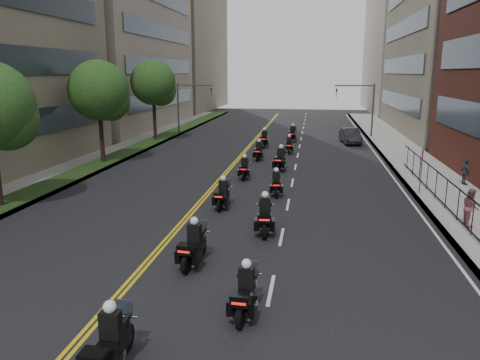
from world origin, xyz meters
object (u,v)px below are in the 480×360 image
(motorcycle_0, at_px, (109,347))
(motorcycle_2, at_px, (193,247))
(pedestrian_c, at_px, (465,172))
(motorcycle_6, at_px, (244,169))
(motorcycle_1, at_px, (245,294))
(motorcycle_3, at_px, (265,217))
(motorcycle_5, at_px, (276,185))
(motorcycle_8, at_px, (259,152))
(motorcycle_9, at_px, (289,146))
(pedestrian_b, at_px, (471,207))
(motorcycle_10, at_px, (264,140))
(motorcycle_7, at_px, (281,160))
(motorcycle_4, at_px, (223,195))
(parked_sedan, at_px, (350,136))
(motorcycle_11, at_px, (292,135))

(motorcycle_0, bearing_deg, motorcycle_2, 87.25)
(motorcycle_2, xyz_separation_m, pedestrian_c, (13.22, 13.91, 0.23))
(motorcycle_2, relative_size, motorcycle_6, 1.10)
(motorcycle_1, xyz_separation_m, motorcycle_3, (-0.17, 7.05, 0.07))
(motorcycle_1, distance_m, motorcycle_5, 13.46)
(motorcycle_0, bearing_deg, motorcycle_6, 89.87)
(motorcycle_8, distance_m, pedestrian_c, 14.96)
(motorcycle_5, height_order, motorcycle_6, motorcycle_6)
(motorcycle_9, bearing_deg, motorcycle_6, -104.34)
(pedestrian_b, bearing_deg, motorcycle_10, 27.31)
(motorcycle_7, distance_m, motorcycle_10, 10.47)
(motorcycle_4, bearing_deg, motorcycle_10, 92.26)
(motorcycle_5, relative_size, pedestrian_c, 1.37)
(motorcycle_9, bearing_deg, motorcycle_1, -90.99)
(motorcycle_8, bearing_deg, motorcycle_7, -60.97)
(motorcycle_3, xyz_separation_m, motorcycle_5, (-0.02, 6.41, -0.10))
(motorcycle_6, distance_m, motorcycle_9, 10.51)
(parked_sedan, bearing_deg, pedestrian_c, -78.93)
(motorcycle_0, xyz_separation_m, motorcycle_11, (2.44, 37.57, 0.01))
(motorcycle_1, height_order, motorcycle_4, motorcycle_4)
(motorcycle_5, xyz_separation_m, pedestrian_c, (11.07, 3.68, 0.31))
(motorcycle_3, relative_size, motorcycle_9, 1.13)
(motorcycle_6, height_order, motorcycle_10, motorcycle_10)
(motorcycle_5, distance_m, pedestrian_c, 11.67)
(motorcycle_3, distance_m, pedestrian_c, 14.97)
(motorcycle_1, bearing_deg, motorcycle_0, -127.40)
(motorcycle_10, bearing_deg, parked_sedan, 24.37)
(motorcycle_5, height_order, pedestrian_b, pedestrian_b)
(motorcycle_3, height_order, motorcycle_7, motorcycle_7)
(motorcycle_3, bearing_deg, motorcycle_2, -124.05)
(motorcycle_7, relative_size, motorcycle_11, 1.02)
(motorcycle_3, xyz_separation_m, motorcycle_6, (-2.38, 10.29, -0.09))
(motorcycle_1, xyz_separation_m, motorcycle_2, (-2.34, 3.23, 0.04))
(motorcycle_4, height_order, motorcycle_11, motorcycle_11)
(motorcycle_4, height_order, motorcycle_7, motorcycle_7)
(motorcycle_7, height_order, motorcycle_11, motorcycle_7)
(motorcycle_8, bearing_deg, motorcycle_3, -80.97)
(motorcycle_2, relative_size, pedestrian_b, 1.43)
(motorcycle_10, xyz_separation_m, parked_sedan, (8.02, 3.73, 0.01))
(motorcycle_11, bearing_deg, motorcycle_2, -86.64)
(motorcycle_4, distance_m, pedestrian_c, 15.09)
(motorcycle_9, bearing_deg, parked_sedan, 48.46)
(motorcycle_5, distance_m, motorcycle_10, 17.19)
(motorcycle_2, bearing_deg, motorcycle_3, 65.56)
(motorcycle_2, xyz_separation_m, motorcycle_7, (1.92, 17.01, 0.03))
(motorcycle_3, relative_size, pedestrian_c, 1.60)
(motorcycle_1, relative_size, motorcycle_5, 1.06)
(motorcycle_7, bearing_deg, motorcycle_1, -82.42)
(motorcycle_2, distance_m, pedestrian_c, 19.19)
(pedestrian_c, bearing_deg, motorcycle_6, 79.06)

